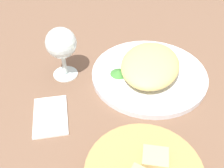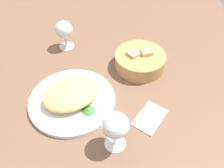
# 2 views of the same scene
# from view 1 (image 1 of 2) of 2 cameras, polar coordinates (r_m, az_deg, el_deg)

# --- Properties ---
(ground_plane) EXTENTS (1.40, 1.40, 0.02)m
(ground_plane) POSITION_cam_1_polar(r_m,az_deg,el_deg) (0.65, 9.64, -1.31)
(ground_plane) COLOR brown
(plate) EXTENTS (0.28, 0.28, 0.01)m
(plate) POSITION_cam_1_polar(r_m,az_deg,el_deg) (0.66, 7.90, 2.02)
(plate) COLOR white
(plate) RESTS_ON ground_plane
(omelette) EXTENTS (0.22, 0.21, 0.05)m
(omelette) POSITION_cam_1_polar(r_m,az_deg,el_deg) (0.64, 8.15, 4.10)
(omelette) COLOR #D8BE6E
(omelette) RESTS_ON plate
(lettuce_garnish) EXTENTS (0.04, 0.04, 0.01)m
(lettuce_garnish) POSITION_cam_1_polar(r_m,az_deg,el_deg) (0.64, 1.47, 2.56)
(lettuce_garnish) COLOR #3C8034
(lettuce_garnish) RESTS_ON plate
(wine_glass_near) EXTENTS (0.07, 0.07, 0.13)m
(wine_glass_near) POSITION_cam_1_polar(r_m,az_deg,el_deg) (0.62, -10.74, 8.15)
(wine_glass_near) COLOR silver
(wine_glass_near) RESTS_ON ground_plane
(folded_napkin) EXTENTS (0.12, 0.13, 0.01)m
(folded_napkin) POSITION_cam_1_polar(r_m,az_deg,el_deg) (0.58, -12.99, -6.50)
(folded_napkin) COLOR white
(folded_napkin) RESTS_ON ground_plane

